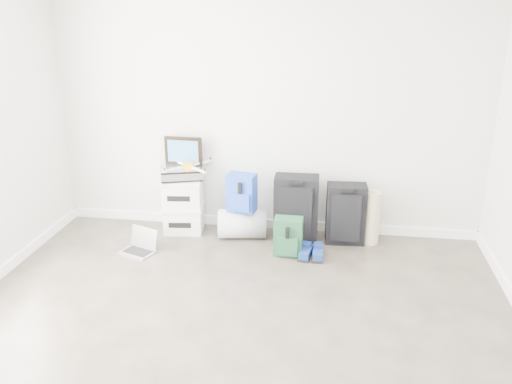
% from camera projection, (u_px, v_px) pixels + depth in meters
% --- Properties ---
extents(ground, '(5.00, 5.00, 0.00)m').
position_uv_depth(ground, '(218.00, 372.00, 3.69)').
color(ground, '#322924').
rests_on(ground, ground).
extents(room_envelope, '(4.52, 5.02, 2.71)m').
position_uv_depth(room_envelope, '(212.00, 124.00, 3.12)').
color(room_envelope, silver).
rests_on(room_envelope, ground).
extents(boxes_stack, '(0.46, 0.39, 0.60)m').
position_uv_depth(boxes_stack, '(183.00, 205.00, 5.82)').
color(boxes_stack, silver).
rests_on(boxes_stack, ground).
extents(briefcase, '(0.49, 0.42, 0.12)m').
position_uv_depth(briefcase, '(182.00, 173.00, 5.70)').
color(briefcase, '#B2B2B7').
rests_on(briefcase, boxes_stack).
extents(painting, '(0.41, 0.05, 0.30)m').
position_uv_depth(painting, '(183.00, 151.00, 5.72)').
color(painting, black).
rests_on(painting, briefcase).
extents(drone, '(0.48, 0.48, 0.05)m').
position_uv_depth(drone, '(188.00, 166.00, 5.64)').
color(drone, gold).
rests_on(drone, briefcase).
extents(duffel_bag, '(0.54, 0.38, 0.31)m').
position_uv_depth(duffel_bag, '(242.00, 224.00, 5.71)').
color(duffel_bag, '#9CA0A5').
rests_on(duffel_bag, ground).
extents(blue_backpack, '(0.31, 0.25, 0.40)m').
position_uv_depth(blue_backpack, '(242.00, 194.00, 5.57)').
color(blue_backpack, '#1A35A9').
rests_on(blue_backpack, duffel_bag).
extents(large_suitcase, '(0.46, 0.30, 0.70)m').
position_uv_depth(large_suitcase, '(296.00, 209.00, 5.59)').
color(large_suitcase, black).
rests_on(large_suitcase, ground).
extents(green_backpack, '(0.28, 0.21, 0.39)m').
position_uv_depth(green_backpack, '(288.00, 237.00, 5.31)').
color(green_backpack, '#133620').
rests_on(green_backpack, ground).
extents(carry_on, '(0.41, 0.28, 0.63)m').
position_uv_depth(carry_on, '(346.00, 214.00, 5.55)').
color(carry_on, black).
rests_on(carry_on, ground).
extents(shoes, '(0.24, 0.28, 0.09)m').
position_uv_depth(shoes, '(312.00, 253.00, 5.30)').
color(shoes, black).
rests_on(shoes, ground).
extents(rolled_rug, '(0.18, 0.18, 0.56)m').
position_uv_depth(rolled_rug, '(371.00, 217.00, 5.55)').
color(rolled_rug, tan).
rests_on(rolled_rug, ground).
extents(laptop, '(0.39, 0.33, 0.23)m').
position_uv_depth(laptop, '(140.00, 246.00, 5.43)').
color(laptop, silver).
rests_on(laptop, ground).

